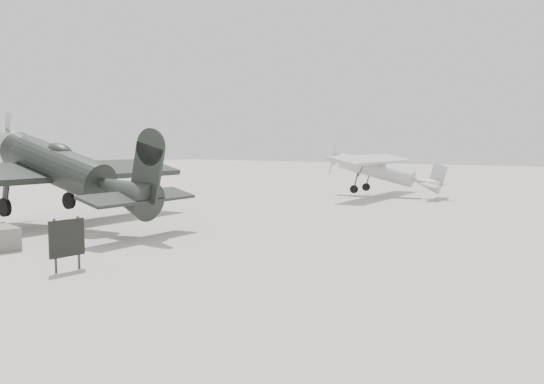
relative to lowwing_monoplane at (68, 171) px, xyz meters
The scene contains 4 objects.
ground 5.70m from the lowwing_monoplane, 11.13° to the left, with size 160.00×160.00×0.00m, color #9C948A.
lowwing_monoplane is the anchor object (origin of this frame).
highwing_monoplane 20.44m from the lowwing_monoplane, 78.08° to the left, with size 7.70×10.84×3.07m.
sign_board 8.01m from the lowwing_monoplane, 32.93° to the right, with size 0.11×1.00×1.44m.
Camera 1 is at (14.14, -13.16, 3.32)m, focal length 35.00 mm.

